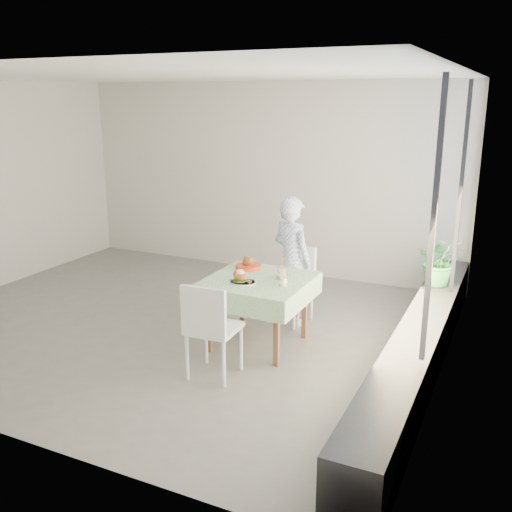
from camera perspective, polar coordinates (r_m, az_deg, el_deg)
The scene contains 15 objects.
floor at distance 6.81m, azimuth -8.13°, elevation -6.74°, with size 6.00×6.00×0.00m, color #5C5A57.
ceiling at distance 6.31m, azimuth -9.15°, elevation 17.49°, with size 6.00×6.00×0.00m, color white.
wall_back at distance 8.57m, azimuth 0.76°, elevation 7.75°, with size 6.00×0.02×2.80m, color beige.
wall_right at distance 5.38m, azimuth 19.04°, elevation 2.16°, with size 0.02×5.00×2.80m, color beige.
window_pane at distance 5.34m, azimuth 18.96°, elevation 4.81°, with size 0.01×4.80×2.18m, color #D1E0F9.
window_ledge at distance 5.76m, azimuth 16.04°, elevation -8.80°, with size 0.40×4.80×0.50m, color black.
cafe_table at distance 6.05m, azimuth 0.23°, elevation -4.83°, with size 1.05×1.05×0.74m.
chair_far at distance 6.76m, azimuth 3.53°, elevation -4.29°, with size 0.51×0.51×0.89m.
chair_near at distance 5.47m, azimuth -4.27°, elevation -9.08°, with size 0.46×0.46×0.94m.
diner at distance 6.58m, azimuth 3.59°, elevation -0.48°, with size 0.55×0.36×1.50m, color #8299D1.
main_dish at distance 5.82m, azimuth -1.48°, elevation -2.25°, with size 0.27×0.27×0.14m.
juice_cup_orange at distance 5.92m, azimuth 2.54°, elevation -1.76°, with size 0.10×0.10×0.28m.
juice_cup_lemonade at distance 5.72m, azimuth 2.74°, elevation -2.49°, with size 0.08×0.08×0.24m.
second_dish at distance 6.30m, azimuth -0.78°, elevation -0.92°, with size 0.28×0.28×0.13m.
potted_plant at distance 6.78m, azimuth 17.94°, elevation -0.47°, with size 0.51×0.44×0.57m, color #2B8131.
Camera 1 is at (3.53, -5.22, 2.57)m, focal length 40.00 mm.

